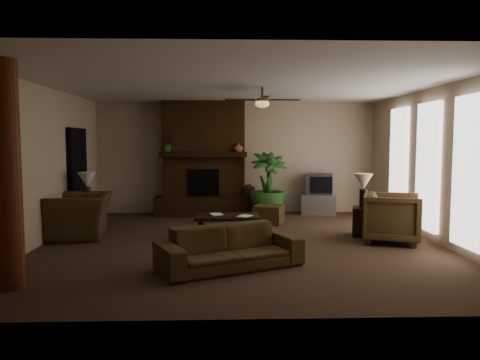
{
  "coord_description": "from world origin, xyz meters",
  "views": [
    {
      "loc": [
        -0.28,
        -7.97,
        1.81
      ],
      "look_at": [
        0.0,
        0.4,
        1.1
      ],
      "focal_mm": 33.83,
      "sensor_mm": 36.0,
      "label": 1
    }
  ],
  "objects_px": {
    "armchair_left": "(81,208)",
    "ottoman": "(269,214)",
    "tv_stand": "(318,204)",
    "lamp_right": "(363,184)",
    "lamp_left": "(87,182)",
    "floor_vase": "(248,198)",
    "side_table_right": "(366,222)",
    "side_table_left": "(85,218)",
    "armchair_right": "(392,215)",
    "floor_plant": "(268,200)",
    "log_column": "(6,176)",
    "coffee_table": "(227,218)",
    "sofa": "(230,240)"
  },
  "relations": [
    {
      "from": "armchair_left",
      "to": "ottoman",
      "type": "bearing_deg",
      "value": 101.67
    },
    {
      "from": "tv_stand",
      "to": "lamp_right",
      "type": "distance_m",
      "value": 2.68
    },
    {
      "from": "ottoman",
      "to": "lamp_left",
      "type": "height_order",
      "value": "lamp_left"
    },
    {
      "from": "floor_vase",
      "to": "side_table_right",
      "type": "distance_m",
      "value": 3.3
    },
    {
      "from": "ottoman",
      "to": "side_table_left",
      "type": "height_order",
      "value": "side_table_left"
    },
    {
      "from": "armchair_right",
      "to": "lamp_left",
      "type": "height_order",
      "value": "lamp_left"
    },
    {
      "from": "tv_stand",
      "to": "floor_plant",
      "type": "bearing_deg",
      "value": -147.91
    },
    {
      "from": "ottoman",
      "to": "side_table_left",
      "type": "xyz_separation_m",
      "value": [
        -3.79,
        -0.81,
        0.08
      ]
    },
    {
      "from": "log_column",
      "to": "ottoman",
      "type": "distance_m",
      "value": 5.8
    },
    {
      "from": "coffee_table",
      "to": "side_table_left",
      "type": "bearing_deg",
      "value": 166.74
    },
    {
      "from": "floor_vase",
      "to": "side_table_left",
      "type": "distance_m",
      "value": 3.89
    },
    {
      "from": "sofa",
      "to": "armchair_right",
      "type": "distance_m",
      "value": 3.33
    },
    {
      "from": "tv_stand",
      "to": "armchair_right",
      "type": "bearing_deg",
      "value": -67.33
    },
    {
      "from": "lamp_right",
      "to": "armchair_right",
      "type": "bearing_deg",
      "value": -62.59
    },
    {
      "from": "coffee_table",
      "to": "ottoman",
      "type": "bearing_deg",
      "value": 57.92
    },
    {
      "from": "tv_stand",
      "to": "floor_plant",
      "type": "relative_size",
      "value": 0.54
    },
    {
      "from": "armchair_left",
      "to": "coffee_table",
      "type": "bearing_deg",
      "value": 78.69
    },
    {
      "from": "log_column",
      "to": "armchair_left",
      "type": "bearing_deg",
      "value": 91.46
    },
    {
      "from": "floor_vase",
      "to": "lamp_right",
      "type": "height_order",
      "value": "lamp_right"
    },
    {
      "from": "log_column",
      "to": "lamp_right",
      "type": "relative_size",
      "value": 4.31
    },
    {
      "from": "lamp_left",
      "to": "coffee_table",
      "type": "bearing_deg",
      "value": -14.36
    },
    {
      "from": "ottoman",
      "to": "tv_stand",
      "type": "distance_m",
      "value": 1.82
    },
    {
      "from": "tv_stand",
      "to": "floor_plant",
      "type": "distance_m",
      "value": 1.43
    },
    {
      "from": "armchair_left",
      "to": "log_column",
      "type": "bearing_deg",
      "value": -6.36
    },
    {
      "from": "armchair_left",
      "to": "ottoman",
      "type": "height_order",
      "value": "armchair_left"
    },
    {
      "from": "sofa",
      "to": "lamp_left",
      "type": "relative_size",
      "value": 3.16
    },
    {
      "from": "log_column",
      "to": "lamp_left",
      "type": "height_order",
      "value": "log_column"
    },
    {
      "from": "sofa",
      "to": "side_table_right",
      "type": "xyz_separation_m",
      "value": [
        2.65,
        2.15,
        -0.13
      ]
    },
    {
      "from": "coffee_table",
      "to": "tv_stand",
      "type": "distance_m",
      "value": 3.54
    },
    {
      "from": "ottoman",
      "to": "tv_stand",
      "type": "xyz_separation_m",
      "value": [
        1.36,
        1.2,
        0.05
      ]
    },
    {
      "from": "sofa",
      "to": "armchair_right",
      "type": "xyz_separation_m",
      "value": [
        2.93,
        1.57,
        0.09
      ]
    },
    {
      "from": "tv_stand",
      "to": "lamp_left",
      "type": "relative_size",
      "value": 1.31
    },
    {
      "from": "sofa",
      "to": "armchair_left",
      "type": "bearing_deg",
      "value": 116.66
    },
    {
      "from": "armchair_left",
      "to": "floor_vase",
      "type": "relative_size",
      "value": 1.63
    },
    {
      "from": "armchair_left",
      "to": "tv_stand",
      "type": "height_order",
      "value": "armchair_left"
    },
    {
      "from": "lamp_left",
      "to": "ottoman",
      "type": "bearing_deg",
      "value": 11.51
    },
    {
      "from": "armchair_right",
      "to": "coffee_table",
      "type": "bearing_deg",
      "value": 99.62
    },
    {
      "from": "log_column",
      "to": "sofa",
      "type": "relative_size",
      "value": 1.36
    },
    {
      "from": "floor_plant",
      "to": "armchair_right",
      "type": "bearing_deg",
      "value": -53.45
    },
    {
      "from": "armchair_left",
      "to": "ottoman",
      "type": "relative_size",
      "value": 2.1
    },
    {
      "from": "armchair_left",
      "to": "tv_stand",
      "type": "relative_size",
      "value": 1.48
    },
    {
      "from": "floor_vase",
      "to": "side_table_left",
      "type": "height_order",
      "value": "floor_vase"
    },
    {
      "from": "side_table_left",
      "to": "lamp_left",
      "type": "distance_m",
      "value": 0.73
    },
    {
      "from": "log_column",
      "to": "coffee_table",
      "type": "distance_m",
      "value": 4.07
    },
    {
      "from": "side_table_right",
      "to": "floor_vase",
      "type": "bearing_deg",
      "value": 130.7
    },
    {
      "from": "armchair_right",
      "to": "ottoman",
      "type": "bearing_deg",
      "value": 64.77
    },
    {
      "from": "armchair_left",
      "to": "lamp_right",
      "type": "height_order",
      "value": "lamp_right"
    },
    {
      "from": "armchair_left",
      "to": "coffee_table",
      "type": "xyz_separation_m",
      "value": [
        2.79,
        -0.17,
        -0.18
      ]
    },
    {
      "from": "log_column",
      "to": "tv_stand",
      "type": "distance_m",
      "value": 7.56
    },
    {
      "from": "log_column",
      "to": "lamp_left",
      "type": "distance_m",
      "value": 3.61
    }
  ]
}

